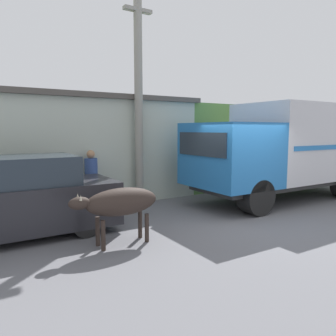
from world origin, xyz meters
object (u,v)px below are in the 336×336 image
object	(u,v)px
brown_cow	(120,203)
pedestrian_on_hill	(91,178)
cargo_truck	(289,147)
utility_pole	(139,94)
parked_suv	(13,200)

from	to	relation	value
brown_cow	pedestrian_on_hill	bearing A→B (deg)	81.06
cargo_truck	pedestrian_on_hill	world-z (taller)	cargo_truck
cargo_truck	pedestrian_on_hill	xyz separation A→B (m)	(-6.30, 1.87, -0.79)
cargo_truck	brown_cow	bearing A→B (deg)	-171.74
pedestrian_on_hill	utility_pole	xyz separation A→B (m)	(1.58, 0.06, 2.49)
brown_cow	parked_suv	xyz separation A→B (m)	(-1.84, 1.59, -0.02)
cargo_truck	utility_pole	distance (m)	5.37
brown_cow	parked_suv	distance (m)	2.43
pedestrian_on_hill	cargo_truck	bearing A→B (deg)	-179.63
cargo_truck	utility_pole	world-z (taller)	utility_pole
utility_pole	parked_suv	bearing A→B (deg)	-158.56
brown_cow	parked_suv	bearing A→B (deg)	137.86
cargo_truck	brown_cow	distance (m)	6.87
cargo_truck	utility_pole	size ratio (longest dim) A/B	1.06
cargo_truck	parked_suv	distance (m)	8.60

